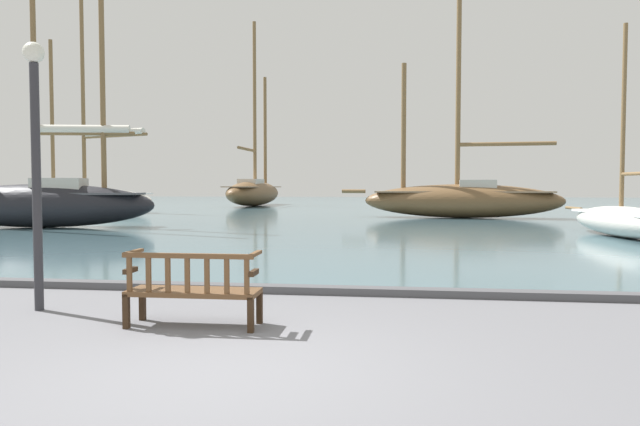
{
  "coord_description": "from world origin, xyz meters",
  "views": [
    {
      "loc": [
        1.56,
        -5.07,
        1.71
      ],
      "look_at": [
        -0.44,
        10.0,
        1.0
      ],
      "focal_mm": 32.0,
      "sensor_mm": 36.0,
      "label": 1
    }
  ],
  "objects_px": {
    "park_bench": "(193,288)",
    "sailboat_centre_channel": "(623,220)",
    "sailboat_outer_starboard": "(462,198)",
    "sailboat_nearest_starboard": "(254,191)",
    "sailboat_nearest_port": "(88,195)",
    "lamp_post": "(36,146)",
    "sailboat_mid_starboard": "(44,198)"
  },
  "relations": [
    {
      "from": "sailboat_nearest_port",
      "to": "sailboat_outer_starboard",
      "type": "bearing_deg",
      "value": -10.25
    },
    {
      "from": "sailboat_nearest_port",
      "to": "lamp_post",
      "type": "distance_m",
      "value": 31.06
    },
    {
      "from": "sailboat_outer_starboard",
      "to": "sailboat_nearest_port",
      "type": "xyz_separation_m",
      "value": [
        -23.14,
        4.18,
        0.05
      ]
    },
    {
      "from": "park_bench",
      "to": "sailboat_centre_channel",
      "type": "relative_size",
      "value": 0.21
    },
    {
      "from": "park_bench",
      "to": "lamp_post",
      "type": "height_order",
      "value": "lamp_post"
    },
    {
      "from": "park_bench",
      "to": "sailboat_nearest_port",
      "type": "relative_size",
      "value": 0.11
    },
    {
      "from": "park_bench",
      "to": "sailboat_nearest_starboard",
      "type": "relative_size",
      "value": 0.1
    },
    {
      "from": "sailboat_mid_starboard",
      "to": "sailboat_nearest_port",
      "type": "height_order",
      "value": "sailboat_nearest_port"
    },
    {
      "from": "sailboat_mid_starboard",
      "to": "sailboat_nearest_starboard",
      "type": "bearing_deg",
      "value": 85.44
    },
    {
      "from": "park_bench",
      "to": "sailboat_nearest_starboard",
      "type": "height_order",
      "value": "sailboat_nearest_starboard"
    },
    {
      "from": "sailboat_centre_channel",
      "to": "lamp_post",
      "type": "xyz_separation_m",
      "value": [
        -12.16,
        -12.22,
        1.62
      ]
    },
    {
      "from": "lamp_post",
      "to": "park_bench",
      "type": "bearing_deg",
      "value": -14.24
    },
    {
      "from": "sailboat_nearest_starboard",
      "to": "sailboat_centre_channel",
      "type": "xyz_separation_m",
      "value": [
        19.12,
        -27.49,
        -0.7
      ]
    },
    {
      "from": "sailboat_nearest_starboard",
      "to": "sailboat_mid_starboard",
      "type": "xyz_separation_m",
      "value": [
        -2.07,
        -25.91,
        -0.1
      ]
    },
    {
      "from": "sailboat_centre_channel",
      "to": "sailboat_outer_starboard",
      "type": "height_order",
      "value": "sailboat_outer_starboard"
    },
    {
      "from": "sailboat_nearest_starboard",
      "to": "sailboat_mid_starboard",
      "type": "distance_m",
      "value": 25.99
    },
    {
      "from": "park_bench",
      "to": "sailboat_centre_channel",
      "type": "distance_m",
      "value": 16.11
    },
    {
      "from": "sailboat_nearest_port",
      "to": "lamp_post",
      "type": "xyz_separation_m",
      "value": [
        14.83,
        -27.27,
        1.1
      ]
    },
    {
      "from": "park_bench",
      "to": "sailboat_centre_channel",
      "type": "height_order",
      "value": "sailboat_centre_channel"
    },
    {
      "from": "sailboat_nearest_starboard",
      "to": "park_bench",
      "type": "bearing_deg",
      "value": -76.89
    },
    {
      "from": "sailboat_nearest_starboard",
      "to": "lamp_post",
      "type": "height_order",
      "value": "sailboat_nearest_starboard"
    },
    {
      "from": "park_bench",
      "to": "lamp_post",
      "type": "distance_m",
      "value": 3.09
    },
    {
      "from": "park_bench",
      "to": "sailboat_nearest_port",
      "type": "xyz_separation_m",
      "value": [
        -17.27,
        27.89,
        0.69
      ]
    },
    {
      "from": "sailboat_nearest_port",
      "to": "sailboat_mid_starboard",
      "type": "bearing_deg",
      "value": -66.66
    },
    {
      "from": "sailboat_centre_channel",
      "to": "sailboat_mid_starboard",
      "type": "relative_size",
      "value": 0.59
    },
    {
      "from": "sailboat_nearest_starboard",
      "to": "sailboat_nearest_port",
      "type": "height_order",
      "value": "sailboat_nearest_starboard"
    },
    {
      "from": "sailboat_centre_channel",
      "to": "sailboat_outer_starboard",
      "type": "distance_m",
      "value": 11.53
    },
    {
      "from": "park_bench",
      "to": "sailboat_mid_starboard",
      "type": "distance_m",
      "value": 18.44
    },
    {
      "from": "sailboat_nearest_starboard",
      "to": "sailboat_outer_starboard",
      "type": "relative_size",
      "value": 1.34
    },
    {
      "from": "park_bench",
      "to": "sailboat_centre_channel",
      "type": "xyz_separation_m",
      "value": [
        9.73,
        12.84,
        0.17
      ]
    },
    {
      "from": "sailboat_nearest_starboard",
      "to": "lamp_post",
      "type": "xyz_separation_m",
      "value": [
        6.96,
        -39.72,
        0.93
      ]
    },
    {
      "from": "park_bench",
      "to": "sailboat_outer_starboard",
      "type": "distance_m",
      "value": 24.43
    }
  ]
}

